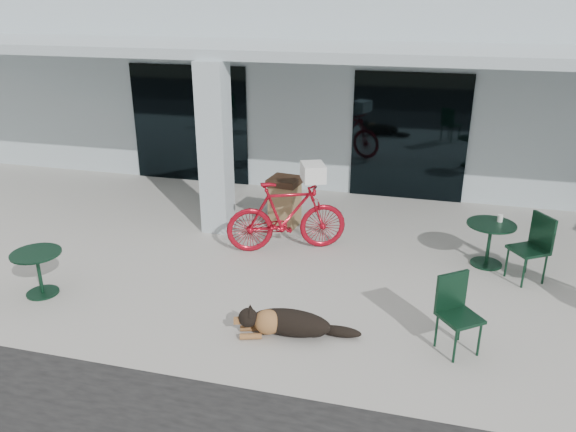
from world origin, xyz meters
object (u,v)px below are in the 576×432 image
(cafe_chair_far_a, at_px, (460,316))
(cafe_chair_far_b, at_px, (528,249))
(cafe_table_near, at_px, (39,273))
(bicycle, at_px, (287,216))
(dog, at_px, (291,321))
(trash_receptacle, at_px, (285,202))
(cafe_table_far, at_px, (489,244))

(cafe_chair_far_a, bearing_deg, cafe_chair_far_b, 27.07)
(cafe_table_near, bearing_deg, bicycle, 37.82)
(cafe_chair_far_b, bearing_deg, cafe_table_near, -105.04)
(cafe_table_near, height_order, cafe_chair_far_a, cafe_chair_far_a)
(dog, bearing_deg, trash_receptacle, 88.67)
(cafe_chair_far_a, bearing_deg, trash_receptacle, 95.03)
(cafe_chair_far_b, xyz_separation_m, trash_receptacle, (-4.19, 1.22, -0.05))
(cafe_table_near, bearing_deg, cafe_chair_far_a, 0.59)
(bicycle, height_order, dog, bicycle)
(cafe_chair_far_a, bearing_deg, cafe_table_near, 143.18)
(cafe_table_far, distance_m, cafe_chair_far_a, 2.69)
(dog, xyz_separation_m, cafe_chair_far_b, (3.14, 2.39, 0.33))
(cafe_table_far, xyz_separation_m, cafe_chair_far_a, (-0.53, -2.63, 0.13))
(dog, xyz_separation_m, trash_receptacle, (-1.05, 3.61, 0.27))
(bicycle, xyz_separation_m, cafe_chair_far_b, (3.88, -0.16, -0.09))
(trash_receptacle, bearing_deg, bicycle, -73.51)
(bicycle, relative_size, trash_receptacle, 2.17)
(dog, bearing_deg, bicycle, 88.54)
(cafe_chair_far_b, bearing_deg, trash_receptacle, -139.21)
(dog, distance_m, cafe_chair_far_a, 2.12)
(bicycle, height_order, cafe_table_near, bicycle)
(cafe_table_near, bearing_deg, dog, -1.72)
(trash_receptacle, bearing_deg, dog, -73.83)
(bicycle, bearing_deg, dog, 172.97)
(dog, height_order, cafe_chair_far_a, cafe_chair_far_a)
(dog, bearing_deg, cafe_chair_far_a, -12.66)
(dog, distance_m, trash_receptacle, 3.76)
(cafe_table_near, xyz_separation_m, cafe_chair_far_a, (5.96, 0.06, 0.16))
(cafe_table_near, relative_size, cafe_table_far, 0.92)
(bicycle, xyz_separation_m, dog, (0.73, -2.55, -0.42))
(bicycle, distance_m, cafe_chair_far_a, 3.69)
(dog, relative_size, cafe_table_far, 1.57)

